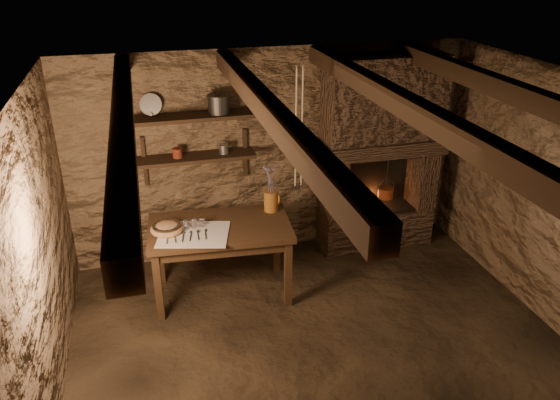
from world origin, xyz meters
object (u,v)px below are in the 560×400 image
object	(u,v)px
work_table	(221,257)
iron_stockpot	(219,105)
stoneware_jug	(271,191)
red_pot	(386,192)
wooden_bowl	(167,229)

from	to	relation	value
work_table	iron_stockpot	bearing A→B (deg)	82.08
work_table	stoneware_jug	xyz separation A→B (m)	(0.58, 0.20, 0.60)
work_table	red_pot	distance (m)	2.17
iron_stockpot	stoneware_jug	bearing A→B (deg)	-48.31
work_table	red_pot	xyz separation A→B (m)	(2.08, 0.56, 0.26)
stoneware_jug	work_table	bearing A→B (deg)	-178.18
wooden_bowl	iron_stockpot	xyz separation A→B (m)	(0.67, 0.70, 1.01)
iron_stockpot	red_pot	size ratio (longest dim) A/B	0.43
stoneware_jug	red_pot	xyz separation A→B (m)	(1.50, 0.37, -0.34)
wooden_bowl	red_pot	world-z (taller)	red_pot
red_pot	iron_stockpot	bearing A→B (deg)	176.44
wooden_bowl	red_pot	bearing A→B (deg)	12.55
iron_stockpot	red_pot	world-z (taller)	iron_stockpot
work_table	iron_stockpot	xyz separation A→B (m)	(0.15, 0.68, 1.42)
red_pot	work_table	bearing A→B (deg)	-164.85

